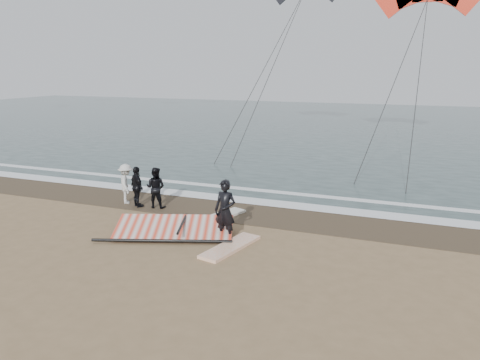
% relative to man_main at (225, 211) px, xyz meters
% --- Properties ---
extents(ground, '(120.00, 120.00, 0.00)m').
position_rel_man_main_xyz_m(ground, '(-0.35, -1.54, -0.97)').
color(ground, '#8C704C').
rests_on(ground, ground).
extents(sea, '(120.00, 54.00, 0.02)m').
position_rel_man_main_xyz_m(sea, '(-0.35, 31.46, -0.96)').
color(sea, '#233838').
rests_on(sea, ground).
extents(wet_sand, '(120.00, 2.80, 0.01)m').
position_rel_man_main_xyz_m(wet_sand, '(-0.35, 2.96, -0.96)').
color(wet_sand, '#4C3D2B').
rests_on(wet_sand, ground).
extents(foam_near, '(120.00, 0.90, 0.01)m').
position_rel_man_main_xyz_m(foam_near, '(-0.35, 4.36, -0.94)').
color(foam_near, white).
rests_on(foam_near, sea).
extents(foam_far, '(120.00, 0.45, 0.01)m').
position_rel_man_main_xyz_m(foam_far, '(-0.35, 6.06, -0.94)').
color(foam_far, white).
rests_on(foam_far, sea).
extents(man_main, '(0.75, 0.53, 1.93)m').
position_rel_man_main_xyz_m(man_main, '(0.00, 0.00, 0.00)').
color(man_main, black).
rests_on(man_main, ground).
extents(board_white, '(1.16, 2.44, 0.09)m').
position_rel_man_main_xyz_m(board_white, '(0.41, -0.56, -0.92)').
color(board_white, white).
rests_on(board_white, ground).
extents(board_cream, '(1.34, 2.27, 0.09)m').
position_rel_man_main_xyz_m(board_cream, '(-1.07, 2.00, -0.92)').
color(board_cream, silver).
rests_on(board_cream, ground).
extents(trio_cluster, '(2.36, 1.30, 1.60)m').
position_rel_man_main_xyz_m(trio_cluster, '(-4.62, 2.24, -0.17)').
color(trio_cluster, black).
rests_on(trio_cluster, ground).
extents(sail_rig, '(4.10, 2.86, 0.50)m').
position_rel_man_main_xyz_m(sail_rig, '(-1.74, -0.11, -0.77)').
color(sail_rig, black).
rests_on(sail_rig, ground).
extents(distant_kites, '(21.27, 6.12, 6.06)m').
position_rel_man_main_xyz_m(distant_kites, '(-32.58, 27.46, 10.42)').
color(distant_kites, black).
rests_on(distant_kites, ground).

